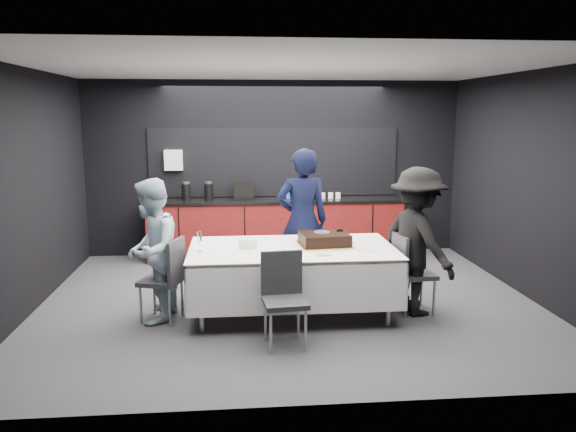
% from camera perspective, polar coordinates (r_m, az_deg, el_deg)
% --- Properties ---
extents(ground, '(6.00, 6.00, 0.00)m').
position_cam_1_polar(ground, '(6.97, 0.08, -8.67)').
color(ground, '#3F4044').
rests_on(ground, ground).
extents(room_shell, '(6.04, 5.04, 2.82)m').
position_cam_1_polar(room_shell, '(6.61, 0.08, 6.76)').
color(room_shell, white).
rests_on(room_shell, ground).
extents(kitchenette, '(4.10, 0.64, 2.05)m').
position_cam_1_polar(kitchenette, '(8.97, -1.35, -0.77)').
color(kitchenette, '#5A0E0E').
rests_on(kitchenette, ground).
extents(party_table, '(2.32, 1.32, 0.78)m').
position_cam_1_polar(party_table, '(6.41, 0.41, -4.40)').
color(party_table, '#99999E').
rests_on(party_table, ground).
extents(cake_assembly, '(0.62, 0.53, 0.18)m').
position_cam_1_polar(cake_assembly, '(6.46, 3.72, -2.37)').
color(cake_assembly, yellow).
rests_on(cake_assembly, party_table).
extents(plate_stack, '(0.21, 0.21, 0.10)m').
position_cam_1_polar(plate_stack, '(6.37, -4.11, -2.77)').
color(plate_stack, white).
rests_on(plate_stack, party_table).
extents(loose_plate_near, '(0.18, 0.18, 0.01)m').
position_cam_1_polar(loose_plate_near, '(6.10, -1.51, -3.78)').
color(loose_plate_near, white).
rests_on(loose_plate_near, party_table).
extents(loose_plate_right_a, '(0.22, 0.22, 0.01)m').
position_cam_1_polar(loose_plate_right_a, '(6.66, 5.87, -2.62)').
color(loose_plate_right_a, white).
rests_on(loose_plate_right_a, party_table).
extents(loose_plate_right_b, '(0.21, 0.21, 0.01)m').
position_cam_1_polar(loose_plate_right_b, '(6.29, 7.93, -3.43)').
color(loose_plate_right_b, white).
rests_on(loose_plate_right_b, party_table).
extents(loose_plate_far, '(0.22, 0.22, 0.01)m').
position_cam_1_polar(loose_plate_far, '(6.78, 1.40, -2.34)').
color(loose_plate_far, white).
rests_on(loose_plate_far, party_table).
extents(fork_pile, '(0.16, 0.10, 0.02)m').
position_cam_1_polar(fork_pile, '(6.02, 3.54, -3.90)').
color(fork_pile, white).
rests_on(fork_pile, party_table).
extents(champagne_flute, '(0.06, 0.06, 0.22)m').
position_cam_1_polar(champagne_flute, '(6.22, -8.99, -2.17)').
color(champagne_flute, white).
rests_on(champagne_flute, party_table).
extents(chair_left, '(0.52, 0.52, 0.92)m').
position_cam_1_polar(chair_left, '(6.35, -12.15, -5.77)').
color(chair_left, '#2B2B2F').
rests_on(chair_left, ground).
extents(chair_right, '(0.46, 0.46, 0.92)m').
position_cam_1_polar(chair_right, '(6.60, 12.13, -5.16)').
color(chair_right, '#2B2B2F').
rests_on(chair_right, ground).
extents(chair_near, '(0.46, 0.46, 0.92)m').
position_cam_1_polar(chair_near, '(5.61, -0.46, -7.68)').
color(chair_near, '#2B2B2F').
rests_on(chair_near, ground).
extents(person_center, '(0.71, 0.49, 1.85)m').
position_cam_1_polar(person_center, '(7.16, 1.44, -0.50)').
color(person_center, black).
rests_on(person_center, ground).
extents(person_left, '(0.69, 0.84, 1.59)m').
position_cam_1_polar(person_left, '(6.33, -13.69, -3.46)').
color(person_left, '#ABC8D7').
rests_on(person_left, ground).
extents(person_right, '(1.00, 1.25, 1.69)m').
position_cam_1_polar(person_right, '(6.53, 12.99, -2.55)').
color(person_right, black).
rests_on(person_right, ground).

